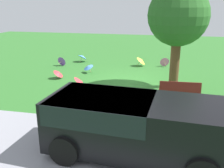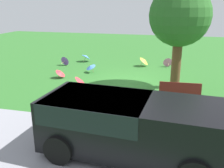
{
  "view_description": "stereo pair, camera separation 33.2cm",
  "coord_description": "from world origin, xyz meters",
  "px_view_note": "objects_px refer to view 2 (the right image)",
  "views": [
    {
      "loc": [
        -1.72,
        12.36,
        3.85
      ],
      "look_at": [
        0.44,
        2.42,
        0.6
      ],
      "focal_mm": 40.97,
      "sensor_mm": 36.0,
      "label": 1
    },
    {
      "loc": [
        -2.04,
        12.28,
        3.85
      ],
      "look_at": [
        0.44,
        2.42,
        0.6
      ],
      "focal_mm": 40.97,
      "sensor_mm": 36.0,
      "label": 2
    }
  ],
  "objects_px": {
    "parasol_red_0": "(82,82)",
    "parasol_red_1": "(61,73)",
    "parasol_yellow_2": "(145,60)",
    "van_dark": "(125,122)",
    "parasol_blue_0": "(90,67)",
    "shade_tree": "(180,17)",
    "parasol_pink_0": "(168,62)",
    "parasol_blue_1": "(86,56)",
    "park_bench": "(179,92)",
    "parasol_purple_0": "(65,61)"
  },
  "relations": [
    {
      "from": "parasol_yellow_2",
      "to": "park_bench",
      "type": "bearing_deg",
      "value": 109.86
    },
    {
      "from": "van_dark",
      "to": "parasol_blue_0",
      "type": "bearing_deg",
      "value": -65.02
    },
    {
      "from": "parasol_red_0",
      "to": "shade_tree",
      "type": "bearing_deg",
      "value": -161.27
    },
    {
      "from": "parasol_blue_1",
      "to": "parasol_purple_0",
      "type": "bearing_deg",
      "value": 55.13
    },
    {
      "from": "shade_tree",
      "to": "parasol_pink_0",
      "type": "relative_size",
      "value": 7.47
    },
    {
      "from": "shade_tree",
      "to": "parasol_pink_0",
      "type": "distance_m",
      "value": 5.11
    },
    {
      "from": "parasol_red_0",
      "to": "parasol_red_1",
      "type": "xyz_separation_m",
      "value": [
        1.76,
        -1.53,
        -0.1
      ]
    },
    {
      "from": "van_dark",
      "to": "parasol_blue_1",
      "type": "relative_size",
      "value": 5.07
    },
    {
      "from": "shade_tree",
      "to": "parasol_blue_1",
      "type": "height_order",
      "value": "shade_tree"
    },
    {
      "from": "parasol_red_0",
      "to": "parasol_red_1",
      "type": "bearing_deg",
      "value": -41.03
    },
    {
      "from": "parasol_blue_1",
      "to": "parasol_blue_0",
      "type": "bearing_deg",
      "value": 114.41
    },
    {
      "from": "parasol_blue_1",
      "to": "parasol_purple_0",
      "type": "xyz_separation_m",
      "value": [
        0.93,
        1.34,
        -0.07
      ]
    },
    {
      "from": "van_dark",
      "to": "parasol_yellow_2",
      "type": "relative_size",
      "value": 6.79
    },
    {
      "from": "parasol_pink_0",
      "to": "parasol_blue_1",
      "type": "height_order",
      "value": "parasol_blue_1"
    },
    {
      "from": "van_dark",
      "to": "parasol_pink_0",
      "type": "distance_m",
      "value": 10.23
    },
    {
      "from": "parasol_pink_0",
      "to": "parasol_red_1",
      "type": "relative_size",
      "value": 1.08
    },
    {
      "from": "parasol_yellow_2",
      "to": "parasol_red_0",
      "type": "distance_m",
      "value": 5.69
    },
    {
      "from": "parasol_pink_0",
      "to": "parasol_red_1",
      "type": "xyz_separation_m",
      "value": [
        5.4,
        4.0,
        0.0
      ]
    },
    {
      "from": "park_bench",
      "to": "parasol_blue_0",
      "type": "height_order",
      "value": "park_bench"
    },
    {
      "from": "park_bench",
      "to": "parasol_purple_0",
      "type": "bearing_deg",
      "value": -34.88
    },
    {
      "from": "parasol_yellow_2",
      "to": "parasol_red_1",
      "type": "bearing_deg",
      "value": 42.97
    },
    {
      "from": "parasol_purple_0",
      "to": "parasol_red_1",
      "type": "bearing_deg",
      "value": 109.51
    },
    {
      "from": "van_dark",
      "to": "parasol_pink_0",
      "type": "height_order",
      "value": "van_dark"
    },
    {
      "from": "parasol_red_0",
      "to": "parasol_blue_0",
      "type": "bearing_deg",
      "value": -78.89
    },
    {
      "from": "park_bench",
      "to": "parasol_red_0",
      "type": "xyz_separation_m",
      "value": [
        4.35,
        -0.63,
        -0.08
      ]
    },
    {
      "from": "park_bench",
      "to": "parasol_yellow_2",
      "type": "xyz_separation_m",
      "value": [
        2.12,
        -5.87,
        -0.09
      ]
    },
    {
      "from": "van_dark",
      "to": "parasol_red_0",
      "type": "relative_size",
      "value": 5.58
    },
    {
      "from": "park_bench",
      "to": "parasol_pink_0",
      "type": "xyz_separation_m",
      "value": [
        0.7,
        -6.17,
        -0.17
      ]
    },
    {
      "from": "parasol_blue_0",
      "to": "parasol_pink_0",
      "type": "bearing_deg",
      "value": -148.38
    },
    {
      "from": "parasol_blue_0",
      "to": "parasol_yellow_2",
      "type": "xyz_separation_m",
      "value": [
        -2.8,
        -2.31,
        0.01
      ]
    },
    {
      "from": "shade_tree",
      "to": "van_dark",
      "type": "bearing_deg",
      "value": 78.9
    },
    {
      "from": "parasol_blue_1",
      "to": "parasol_red_1",
      "type": "height_order",
      "value": "parasol_blue_1"
    },
    {
      "from": "parasol_red_1",
      "to": "van_dark",
      "type": "bearing_deg",
      "value": 127.35
    },
    {
      "from": "van_dark",
      "to": "shade_tree",
      "type": "relative_size",
      "value": 1.01
    },
    {
      "from": "van_dark",
      "to": "park_bench",
      "type": "distance_m",
      "value": 4.27
    },
    {
      "from": "park_bench",
      "to": "parasol_red_1",
      "type": "xyz_separation_m",
      "value": [
        6.11,
        -2.16,
        -0.17
      ]
    },
    {
      "from": "parasol_pink_0",
      "to": "van_dark",
      "type": "bearing_deg",
      "value": 86.15
    },
    {
      "from": "parasol_blue_0",
      "to": "parasol_red_0",
      "type": "bearing_deg",
      "value": 101.11
    },
    {
      "from": "parasol_blue_0",
      "to": "parasol_blue_1",
      "type": "bearing_deg",
      "value": -65.59
    },
    {
      "from": "parasol_blue_1",
      "to": "parasol_purple_0",
      "type": "distance_m",
      "value": 1.64
    },
    {
      "from": "parasol_red_1",
      "to": "parasol_blue_1",
      "type": "bearing_deg",
      "value": -89.3
    },
    {
      "from": "shade_tree",
      "to": "parasol_red_0",
      "type": "height_order",
      "value": "shade_tree"
    },
    {
      "from": "parasol_yellow_2",
      "to": "shade_tree",
      "type": "bearing_deg",
      "value": 116.61
    },
    {
      "from": "parasol_red_1",
      "to": "parasol_red_0",
      "type": "bearing_deg",
      "value": 138.97
    },
    {
      "from": "van_dark",
      "to": "parasol_red_1",
      "type": "bearing_deg",
      "value": -52.65
    },
    {
      "from": "parasol_red_0",
      "to": "parasol_purple_0",
      "type": "height_order",
      "value": "parasol_red_0"
    },
    {
      "from": "van_dark",
      "to": "parasol_purple_0",
      "type": "height_order",
      "value": "van_dark"
    },
    {
      "from": "parasol_pink_0",
      "to": "park_bench",
      "type": "bearing_deg",
      "value": 96.51
    },
    {
      "from": "shade_tree",
      "to": "parasol_yellow_2",
      "type": "relative_size",
      "value": 6.72
    },
    {
      "from": "park_bench",
      "to": "parasol_red_1",
      "type": "bearing_deg",
      "value": -19.51
    }
  ]
}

